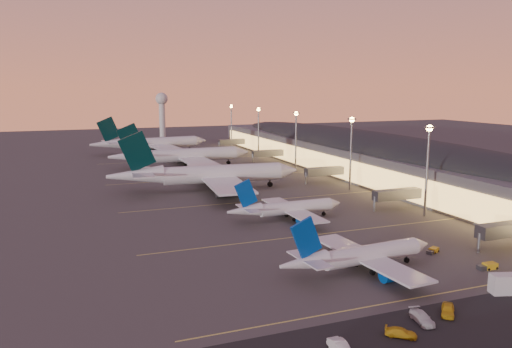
# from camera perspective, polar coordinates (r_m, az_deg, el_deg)

# --- Properties ---
(ground) EXTENTS (700.00, 700.00, 0.00)m
(ground) POSITION_cam_1_polar(r_m,az_deg,el_deg) (130.38, 6.31, -6.25)
(ground) COLOR #44413E
(airliner_narrow_south) EXTENTS (35.34, 31.65, 12.62)m
(airliner_narrow_south) POSITION_cam_1_polar(r_m,az_deg,el_deg) (101.71, 11.72, -9.15)
(airliner_narrow_south) COLOR silver
(airliner_narrow_south) RESTS_ON ground
(airliner_narrow_north) EXTENTS (34.15, 30.41, 12.24)m
(airliner_narrow_north) POSITION_cam_1_polar(r_m,az_deg,el_deg) (137.97, 3.48, -3.95)
(airliner_narrow_north) COLOR silver
(airliner_narrow_north) RESTS_ON ground
(airliner_wide_near) EXTENTS (68.23, 62.36, 21.82)m
(airliner_wide_near) POSITION_cam_1_polar(r_m,az_deg,el_deg) (177.28, -5.66, -0.08)
(airliner_wide_near) COLOR silver
(airliner_wide_near) RESTS_ON ground
(airliner_wide_mid) EXTENTS (65.03, 59.05, 20.86)m
(airliner_wide_mid) POSITION_cam_1_polar(r_m,az_deg,el_deg) (230.80, -8.48, 2.10)
(airliner_wide_mid) COLOR silver
(airliner_wide_mid) RESTS_ON ground
(airliner_wide_far) EXTENTS (65.58, 60.17, 20.98)m
(airliner_wide_far) POSITION_cam_1_polar(r_m,az_deg,el_deg) (283.65, -11.91, 3.43)
(airliner_wide_far) COLOR silver
(airliner_wide_far) RESTS_ON ground
(terminal_building) EXTENTS (56.35, 255.00, 17.46)m
(terminal_building) POSITION_cam_1_polar(r_m,az_deg,el_deg) (220.88, 12.04, 2.54)
(terminal_building) COLOR #525257
(terminal_building) RESTS_ON ground
(light_masts) EXTENTS (2.20, 217.20, 25.90)m
(light_masts) POSITION_cam_1_polar(r_m,az_deg,el_deg) (200.45, 7.07, 4.48)
(light_masts) COLOR gray
(light_masts) RESTS_ON ground
(radar_tower) EXTENTS (9.00, 9.00, 32.50)m
(radar_tower) POSITION_cam_1_polar(r_m,az_deg,el_deg) (377.56, -10.71, 7.52)
(radar_tower) COLOR silver
(radar_tower) RESTS_ON ground
(service_lane) EXTENTS (260.00, 16.00, 0.01)m
(service_lane) POSITION_cam_1_polar(r_m,az_deg,el_deg) (87.68, 23.93, -15.29)
(service_lane) COLOR black
(service_lane) RESTS_ON ground
(lane_markings) EXTENTS (90.00, 180.36, 0.00)m
(lane_markings) POSITION_cam_1_polar(r_m,az_deg,el_deg) (165.80, -0.03, -2.70)
(lane_markings) COLOR #D8C659
(lane_markings) RESTS_ON ground
(baggage_tug_a) EXTENTS (4.17, 1.97, 1.22)m
(baggage_tug_a) POSITION_cam_1_polar(r_m,az_deg,el_deg) (112.12, 24.98, -9.54)
(baggage_tug_a) COLOR gold
(baggage_tug_a) RESTS_ON ground
(baggage_tug_b) EXTENTS (3.77, 2.73, 1.05)m
(baggage_tug_b) POSITION_cam_1_polar(r_m,az_deg,el_deg) (118.13, 19.56, -8.25)
(baggage_tug_b) COLOR gold
(baggage_tug_b) RESTS_ON ground
(catering_truck_a) EXTENTS (6.68, 4.13, 3.51)m
(catering_truck_a) POSITION_cam_1_polar(r_m,az_deg,el_deg) (100.82, 26.92, -11.19)
(catering_truck_a) COLOR silver
(catering_truck_a) RESTS_ON ground
(service_van_a) EXTENTS (1.82, 5.10, 1.67)m
(service_van_a) POSITION_cam_1_polar(r_m,az_deg,el_deg) (73.30, 9.67, -18.97)
(service_van_a) COLOR silver
(service_van_a) RESTS_ON ground
(service_van_b) EXTENTS (4.76, 4.34, 1.34)m
(service_van_b) POSITION_cam_1_polar(r_m,az_deg,el_deg) (79.38, 16.24, -17.01)
(service_van_b) COLOR gold
(service_van_b) RESTS_ON ground
(service_van_c) EXTENTS (3.10, 5.68, 1.56)m
(service_van_c) POSITION_cam_1_polar(r_m,az_deg,el_deg) (84.58, 18.44, -15.30)
(service_van_c) COLOR silver
(service_van_c) RESTS_ON ground
(service_van_d) EXTENTS (4.76, 4.98, 1.68)m
(service_van_d) POSITION_cam_1_polar(r_m,az_deg,el_deg) (88.47, 21.07, -14.27)
(service_van_d) COLOR gold
(service_van_d) RESTS_ON ground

